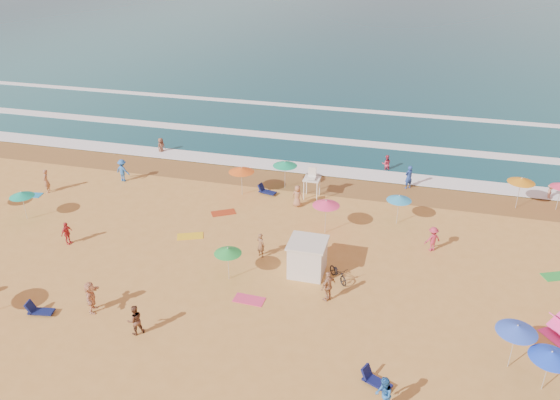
# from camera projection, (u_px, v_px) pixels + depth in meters

# --- Properties ---
(ground) EXTENTS (220.00, 220.00, 0.00)m
(ground) POSITION_uv_depth(u_px,v_px,m) (273.00, 268.00, 32.83)
(ground) COLOR gold
(ground) RESTS_ON ground
(ocean) EXTENTS (220.00, 140.00, 0.18)m
(ocean) POSITION_uv_depth(u_px,v_px,m) (389.00, 31.00, 105.27)
(ocean) COLOR #0C4756
(ocean) RESTS_ON ground
(wet_sand) EXTENTS (220.00, 220.00, 0.00)m
(wet_sand) POSITION_uv_depth(u_px,v_px,m) (314.00, 183.00, 43.61)
(wet_sand) COLOR olive
(wet_sand) RESTS_ON ground
(surf_foam) EXTENTS (200.00, 18.70, 0.05)m
(surf_foam) POSITION_uv_depth(u_px,v_px,m) (333.00, 143.00, 51.17)
(surf_foam) COLOR white
(surf_foam) RESTS_ON ground
(cabana) EXTENTS (2.00, 2.00, 2.00)m
(cabana) POSITION_uv_depth(u_px,v_px,m) (307.00, 258.00, 31.96)
(cabana) COLOR silver
(cabana) RESTS_ON ground
(cabana_roof) EXTENTS (2.20, 2.20, 0.12)m
(cabana_roof) POSITION_uv_depth(u_px,v_px,m) (308.00, 243.00, 31.48)
(cabana_roof) COLOR silver
(cabana_roof) RESTS_ON cabana
(bicycle) EXTENTS (1.65, 1.80, 0.95)m
(bicycle) POSITION_uv_depth(u_px,v_px,m) (338.00, 273.00, 31.50)
(bicycle) COLOR black
(bicycle) RESTS_ON ground
(lifeguard_stand) EXTENTS (1.20, 1.20, 2.10)m
(lifeguard_stand) POSITION_uv_depth(u_px,v_px,m) (312.00, 185.00, 40.83)
(lifeguard_stand) COLOR white
(lifeguard_stand) RESTS_ON ground
(beach_umbrellas) EXTENTS (52.71, 31.06, 0.79)m
(beach_umbrellas) POSITION_uv_depth(u_px,v_px,m) (283.00, 233.00, 32.35)
(beach_umbrellas) COLOR #218F46
(beach_umbrellas) RESTS_ON ground
(loungers) EXTENTS (61.99, 24.12, 0.34)m
(loungers) POSITION_uv_depth(u_px,v_px,m) (263.00, 322.00, 28.10)
(loungers) COLOR #101F51
(loungers) RESTS_ON ground
(towels) EXTENTS (45.43, 18.20, 0.03)m
(towels) POSITION_uv_depth(u_px,v_px,m) (226.00, 282.00, 31.48)
(towels) COLOR red
(towels) RESTS_ON ground
(beachgoers) EXTENTS (37.96, 26.62, 2.14)m
(beachgoers) POSITION_uv_depth(u_px,v_px,m) (237.00, 229.00, 35.42)
(beachgoers) COLOR brown
(beachgoers) RESTS_ON ground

